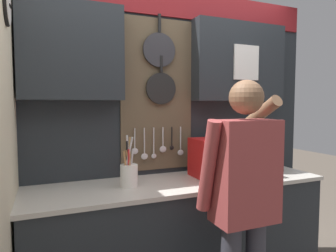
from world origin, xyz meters
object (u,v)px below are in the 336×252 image
at_px(microwave, 226,157).
at_px(knife_block, 259,162).
at_px(person, 243,193).
at_px(utensil_crock, 129,173).

distance_m(microwave, knife_block, 0.34).
height_order(microwave, person, person).
xyz_separation_m(utensil_crock, person, (0.55, -0.57, -0.04)).
height_order(utensil_crock, person, person).
bearing_deg(utensil_crock, person, -45.78).
distance_m(microwave, utensil_crock, 0.80).
bearing_deg(microwave, knife_block, 0.14).
bearing_deg(person, knife_block, 44.09).
bearing_deg(utensil_crock, knife_block, -0.04).
height_order(microwave, knife_block, microwave).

